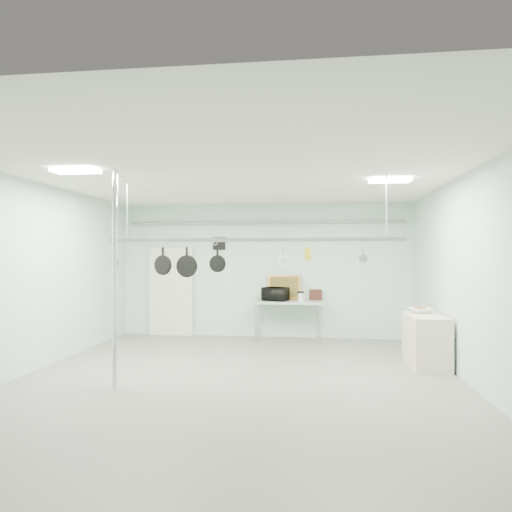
# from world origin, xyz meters

# --- Properties ---
(floor) EXTENTS (8.00, 8.00, 0.00)m
(floor) POSITION_xyz_m (0.00, 0.00, 0.00)
(floor) COLOR gray
(floor) RESTS_ON ground
(ceiling) EXTENTS (7.00, 8.00, 0.02)m
(ceiling) POSITION_xyz_m (0.00, 0.00, 3.19)
(ceiling) COLOR silver
(ceiling) RESTS_ON back_wall
(back_wall) EXTENTS (7.00, 0.02, 3.20)m
(back_wall) POSITION_xyz_m (0.00, 3.99, 1.60)
(back_wall) COLOR silver
(back_wall) RESTS_ON floor
(right_wall) EXTENTS (0.02, 8.00, 3.20)m
(right_wall) POSITION_xyz_m (3.49, 0.00, 1.60)
(right_wall) COLOR silver
(right_wall) RESTS_ON floor
(door) EXTENTS (1.10, 0.10, 2.20)m
(door) POSITION_xyz_m (-2.30, 3.94, 1.05)
(door) COLOR silver
(door) RESTS_ON floor
(wall_vent) EXTENTS (0.30, 0.04, 0.30)m
(wall_vent) POSITION_xyz_m (-1.10, 3.97, 2.25)
(wall_vent) COLOR black
(wall_vent) RESTS_ON back_wall
(conduit_pipe) EXTENTS (6.60, 0.07, 0.07)m
(conduit_pipe) POSITION_xyz_m (0.00, 3.90, 2.75)
(conduit_pipe) COLOR gray
(conduit_pipe) RESTS_ON back_wall
(chrome_pole) EXTENTS (0.08, 0.08, 3.20)m
(chrome_pole) POSITION_xyz_m (-1.70, -0.60, 1.60)
(chrome_pole) COLOR silver
(chrome_pole) RESTS_ON floor
(prep_table) EXTENTS (1.60, 0.70, 0.91)m
(prep_table) POSITION_xyz_m (0.60, 3.60, 0.83)
(prep_table) COLOR #A1BEAD
(prep_table) RESTS_ON floor
(side_cabinet) EXTENTS (0.60, 1.20, 0.90)m
(side_cabinet) POSITION_xyz_m (3.15, 1.40, 0.45)
(side_cabinet) COLOR beige
(side_cabinet) RESTS_ON floor
(pot_rack) EXTENTS (4.80, 0.06, 1.00)m
(pot_rack) POSITION_xyz_m (0.20, 0.30, 2.23)
(pot_rack) COLOR #B7B7BC
(pot_rack) RESTS_ON ceiling
(light_panel_left) EXTENTS (0.65, 0.30, 0.05)m
(light_panel_left) POSITION_xyz_m (-2.20, -0.80, 3.16)
(light_panel_left) COLOR white
(light_panel_left) RESTS_ON ceiling
(light_panel_right) EXTENTS (0.65, 0.30, 0.05)m
(light_panel_right) POSITION_xyz_m (2.40, 0.60, 3.16)
(light_panel_right) COLOR white
(light_panel_right) RESTS_ON ceiling
(microwave) EXTENTS (0.66, 0.56, 0.31)m
(microwave) POSITION_xyz_m (0.31, 3.62, 1.06)
(microwave) COLOR black
(microwave) RESTS_ON prep_table
(coffee_canister) EXTENTS (0.15, 0.15, 0.19)m
(coffee_canister) POSITION_xyz_m (0.89, 3.55, 1.00)
(coffee_canister) COLOR silver
(coffee_canister) RESTS_ON prep_table
(painting_large) EXTENTS (0.79, 0.18, 0.58)m
(painting_large) POSITION_xyz_m (0.49, 3.90, 1.20)
(painting_large) COLOR #BA7F31
(painting_large) RESTS_ON prep_table
(painting_small) EXTENTS (0.31, 0.10, 0.25)m
(painting_small) POSITION_xyz_m (1.24, 3.90, 1.03)
(painting_small) COLOR #341812
(painting_small) RESTS_ON prep_table
(fruit_bowl) EXTENTS (0.48, 0.48, 0.10)m
(fruit_bowl) POSITION_xyz_m (3.12, 1.69, 0.95)
(fruit_bowl) COLOR white
(fruit_bowl) RESTS_ON side_cabinet
(skillet_left) EXTENTS (0.33, 0.14, 0.45)m
(skillet_left) POSITION_xyz_m (-1.28, 0.30, 1.86)
(skillet_left) COLOR black
(skillet_left) RESTS_ON pot_rack
(skillet_mid) EXTENTS (0.37, 0.10, 0.50)m
(skillet_mid) POSITION_xyz_m (-0.88, 0.30, 1.83)
(skillet_mid) COLOR black
(skillet_mid) RESTS_ON pot_rack
(skillet_right) EXTENTS (0.28, 0.09, 0.38)m
(skillet_right) POSITION_xyz_m (-0.37, 0.30, 1.89)
(skillet_right) COLOR black
(skillet_right) RESTS_ON pot_rack
(whisk) EXTENTS (0.22, 0.22, 0.35)m
(whisk) POSITION_xyz_m (0.70, 0.30, 1.91)
(whisk) COLOR silver
(whisk) RESTS_ON pot_rack
(grater) EXTENTS (0.10, 0.03, 0.23)m
(grater) POSITION_xyz_m (1.09, 0.30, 1.97)
(grater) COLOR gold
(grater) RESTS_ON pot_rack
(saucepan) EXTENTS (0.15, 0.12, 0.24)m
(saucepan) POSITION_xyz_m (1.95, 0.30, 1.97)
(saucepan) COLOR #B2B3B7
(saucepan) RESTS_ON pot_rack
(fruit_cluster) EXTENTS (0.24, 0.24, 0.09)m
(fruit_cluster) POSITION_xyz_m (3.12, 1.69, 0.99)
(fruit_cluster) COLOR #A2180E
(fruit_cluster) RESTS_ON fruit_bowl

